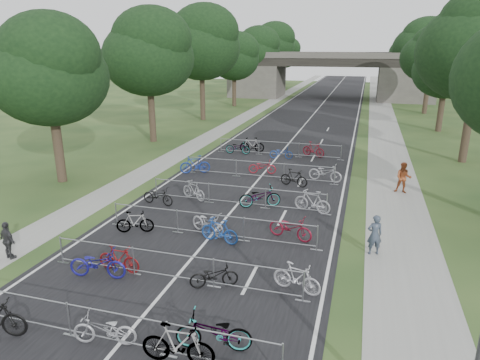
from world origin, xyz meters
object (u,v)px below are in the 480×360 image
object	(u,v)px
pedestrian_a	(375,235)
pedestrian_c	(8,241)
overpass_bridge	(328,75)
pedestrian_b	(403,178)

from	to	relation	value
pedestrian_a	pedestrian_c	size ratio (longest dim) A/B	1.08
overpass_bridge	pedestrian_a	xyz separation A→B (m)	(6.80, -53.68, -2.70)
overpass_bridge	pedestrian_b	world-z (taller)	overpass_bridge
overpass_bridge	pedestrian_c	world-z (taller)	overpass_bridge
pedestrian_b	pedestrian_c	size ratio (longest dim) A/B	1.15
pedestrian_a	pedestrian_b	size ratio (longest dim) A/B	0.94
overpass_bridge	pedestrian_c	bearing A→B (deg)	-96.68
overpass_bridge	pedestrian_c	distance (m)	58.54
overpass_bridge	pedestrian_c	size ratio (longest dim) A/B	20.26
overpass_bridge	pedestrian_b	xyz separation A→B (m)	(8.40, -45.45, -2.65)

